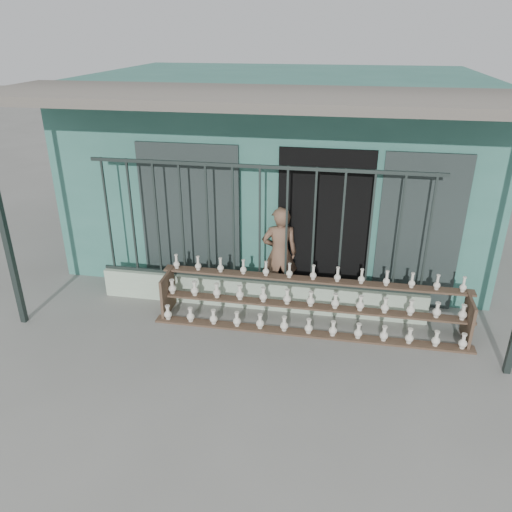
# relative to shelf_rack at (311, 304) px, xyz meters

# --- Properties ---
(ground) EXTENTS (60.00, 60.00, 0.00)m
(ground) POSITION_rel_shelf_rack_xyz_m (-0.82, -0.88, -0.36)
(ground) COLOR slate
(workshop_building) EXTENTS (7.40, 6.60, 3.21)m
(workshop_building) POSITION_rel_shelf_rack_xyz_m (-0.81, 3.35, 1.26)
(workshop_building) COLOR #336C60
(workshop_building) RESTS_ON ground
(parapet_wall) EXTENTS (5.00, 0.20, 0.45)m
(parapet_wall) POSITION_rel_shelf_rack_xyz_m (-0.82, 0.42, -0.14)
(parapet_wall) COLOR #A9C2A6
(parapet_wall) RESTS_ON ground
(security_fence) EXTENTS (5.00, 0.04, 1.80)m
(security_fence) POSITION_rel_shelf_rack_xyz_m (-0.82, 0.42, 0.99)
(security_fence) COLOR #283330
(security_fence) RESTS_ON parapet_wall
(shelf_rack) EXTENTS (4.50, 0.68, 0.85)m
(shelf_rack) POSITION_rel_shelf_rack_xyz_m (0.00, 0.00, 0.00)
(shelf_rack) COLOR brown
(shelf_rack) RESTS_ON ground
(elderly_woman) EXTENTS (0.63, 0.49, 1.53)m
(elderly_woman) POSITION_rel_shelf_rack_xyz_m (-0.56, 0.77, 0.40)
(elderly_woman) COLOR brown
(elderly_woman) RESTS_ON ground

